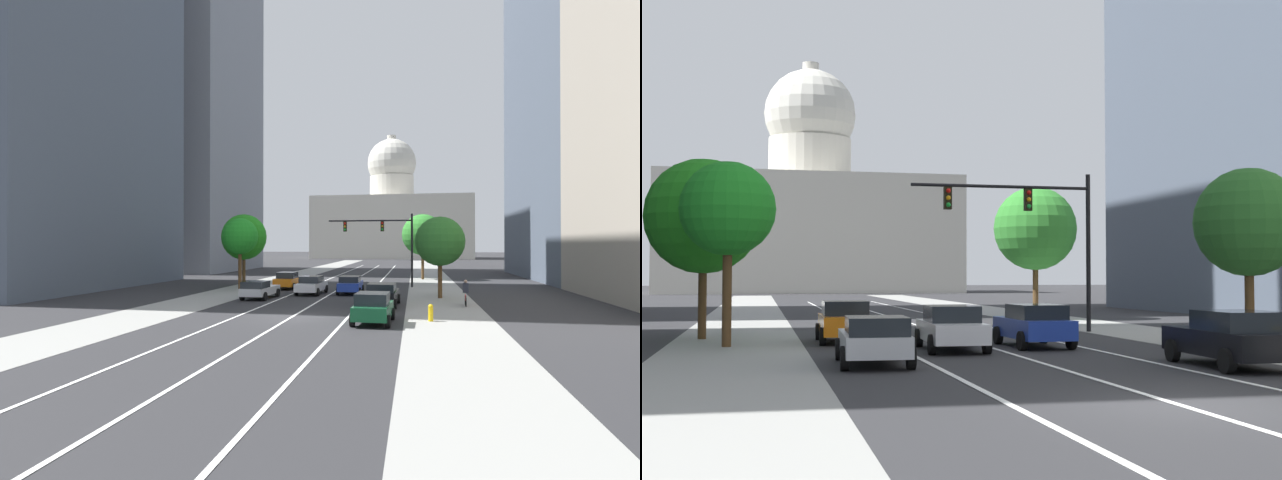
{
  "view_description": "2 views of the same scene",
  "coord_description": "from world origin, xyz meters",
  "views": [
    {
      "loc": [
        6.72,
        -27.15,
        4.05
      ],
      "look_at": [
        -1.14,
        14.45,
        4.42
      ],
      "focal_mm": 28.19,
      "sensor_mm": 36.0,
      "label": 1
    },
    {
      "loc": [
        -7.71,
        -14.91,
        2.41
      ],
      "look_at": [
        2.25,
        27.51,
        4.28
      ],
      "focal_mm": 48.56,
      "sensor_mm": 36.0,
      "label": 2
    }
  ],
  "objects": [
    {
      "name": "sidewalk_left",
      "position": [
        -8.51,
        35.0,
        0.01
      ],
      "size": [
        4.69,
        130.0,
        0.01
      ],
      "primitive_type": "cube",
      "color": "gray",
      "rests_on": "ground"
    },
    {
      "name": "cyclist",
      "position": [
        10.01,
        7.1,
        0.85
      ],
      "size": [
        0.37,
        1.7,
        1.72
      ],
      "rotation": [
        0.0,
        0.0,
        1.52
      ],
      "color": "black",
      "rests_on": "ground"
    },
    {
      "name": "lane_stripe_right",
      "position": [
        3.08,
        25.0,
        0.01
      ],
      "size": [
        0.16,
        90.0,
        0.01
      ],
      "primitive_type": "cube",
      "color": "white",
      "rests_on": "ground"
    },
    {
      "name": "car_silver",
      "position": [
        -4.64,
        8.64,
        0.72
      ],
      "size": [
        2.09,
        4.41,
        1.36
      ],
      "rotation": [
        0.0,
        0.0,
        1.53
      ],
      "color": "#B2B5BA",
      "rests_on": "ground"
    },
    {
      "name": "car_black",
      "position": [
        4.62,
        5.99,
        0.79
      ],
      "size": [
        2.24,
        4.7,
        1.52
      ],
      "rotation": [
        0.0,
        0.0,
        1.53
      ],
      "color": "black",
      "rests_on": "ground"
    },
    {
      "name": "traffic_signal_mast",
      "position": [
        3.98,
        21.0,
        4.93
      ],
      "size": [
        8.06,
        0.39,
        6.96
      ],
      "color": "black",
      "rests_on": "ground"
    },
    {
      "name": "car_green",
      "position": [
        4.62,
        -1.37,
        0.82
      ],
      "size": [
        2.1,
        4.07,
        1.59
      ],
      "rotation": [
        0.0,
        0.0,
        1.53
      ],
      "color": "#14512D",
      "rests_on": "ground"
    },
    {
      "name": "lane_stripe_left",
      "position": [
        -3.08,
        25.0,
        0.01
      ],
      "size": [
        0.16,
        90.0,
        0.01
      ],
      "primitive_type": "cube",
      "color": "white",
      "rests_on": "ground"
    },
    {
      "name": "office_tower_far_left",
      "position": [
        -28.21,
        46.81,
        27.31
      ],
      "size": [
        17.39,
        24.39,
        54.56
      ],
      "color": "gray",
      "rests_on": "ground"
    },
    {
      "name": "fire_hydrant",
      "position": [
        7.54,
        -0.15,
        0.46
      ],
      "size": [
        0.26,
        0.35,
        0.91
      ],
      "color": "yellow",
      "rests_on": "ground"
    },
    {
      "name": "car_orange",
      "position": [
        -4.63,
        17.18,
        0.79
      ],
      "size": [
        2.0,
        4.14,
        1.53
      ],
      "rotation": [
        0.0,
        0.0,
        1.56
      ],
      "color": "orange",
      "rests_on": "ground"
    },
    {
      "name": "capitol_building",
      "position": [
        0.0,
        123.6,
        11.71
      ],
      "size": [
        44.77,
        26.6,
        36.56
      ],
      "color": "beige",
      "rests_on": "ground"
    },
    {
      "name": "car_white",
      "position": [
        -1.54,
        12.87,
        0.76
      ],
      "size": [
        2.13,
        4.59,
        1.48
      ],
      "rotation": [
        0.0,
        0.0,
        1.52
      ],
      "color": "silver",
      "rests_on": "ground"
    },
    {
      "name": "office_tower_near_left",
      "position": [
        -28.83,
        14.44,
        25.49
      ],
      "size": [
        18.66,
        26.52,
        50.91
      ],
      "color": "#4C5666",
      "rests_on": "ground"
    },
    {
      "name": "street_tree_mid_left",
      "position": [
        -9.84,
        20.07,
        4.77
      ],
      "size": [
        4.49,
        4.49,
        7.02
      ],
      "color": "#51381E",
      "rests_on": "ground"
    },
    {
      "name": "street_tree_near_right",
      "position": [
        7.63,
        32.08,
        5.17
      ],
      "size": [
        4.77,
        4.77,
        7.57
      ],
      "color": "#51381E",
      "rests_on": "ground"
    },
    {
      "name": "office_tower_far_right",
      "position": [
        29.96,
        36.22,
        27.61
      ],
      "size": [
        21.01,
        30.11,
        55.15
      ],
      "color": "#4C5666",
      "rests_on": "ground"
    },
    {
      "name": "street_tree_near_left",
      "position": [
        -8.78,
        15.98,
        4.75
      ],
      "size": [
        3.28,
        3.28,
        6.42
      ],
      "color": "#51381E",
      "rests_on": "ground"
    },
    {
      "name": "ground_plane",
      "position": [
        0.0,
        40.0,
        0.0
      ],
      "size": [
        400.0,
        400.0,
        0.0
      ],
      "primitive_type": "plane",
      "color": "#2B2B2D"
    },
    {
      "name": "car_blue",
      "position": [
        1.54,
        13.62,
        0.78
      ],
      "size": [
        1.99,
        4.14,
        1.47
      ],
      "rotation": [
        0.0,
        0.0,
        1.59
      ],
      "color": "#1E389E",
      "rests_on": "ground"
    },
    {
      "name": "street_tree_far_right",
      "position": [
        8.59,
        11.58,
        4.27
      ],
      "size": [
        3.72,
        3.72,
        6.15
      ],
      "color": "#51381E",
      "rests_on": "ground"
    },
    {
      "name": "sidewalk_right",
      "position": [
        8.51,
        35.0,
        0.01
      ],
      "size": [
        4.69,
        130.0,
        0.01
      ],
      "primitive_type": "cube",
      "color": "gray",
      "rests_on": "ground"
    },
    {
      "name": "lane_stripe_center",
      "position": [
        0.0,
        25.0,
        0.01
      ],
      "size": [
        0.16,
        90.0,
        0.01
      ],
      "primitive_type": "cube",
      "color": "white",
      "rests_on": "ground"
    }
  ]
}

